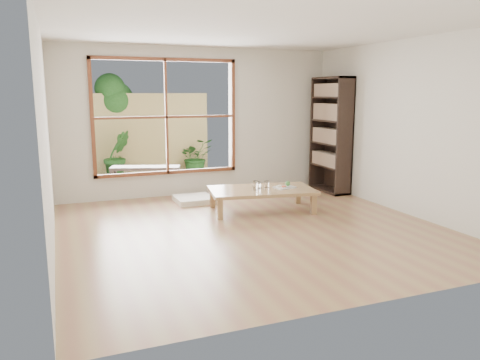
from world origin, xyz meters
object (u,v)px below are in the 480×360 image
object	(u,v)px
bookshelf	(331,135)
garden_bench	(145,170)
food_tray	(285,186)
low_table	(262,191)

from	to	relation	value
bookshelf	garden_bench	xyz separation A→B (m)	(-3.17, 1.44, -0.67)
food_tray	garden_bench	world-z (taller)	food_tray
food_tray	garden_bench	bearing A→B (deg)	115.55
garden_bench	food_tray	bearing A→B (deg)	-35.47
low_table	bookshelf	size ratio (longest dim) A/B	0.82
food_tray	low_table	bearing A→B (deg)	160.28
low_table	bookshelf	bearing A→B (deg)	36.50
low_table	bookshelf	distance (m)	2.14
food_tray	bookshelf	bearing A→B (deg)	23.92
bookshelf	low_table	bearing A→B (deg)	-153.14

